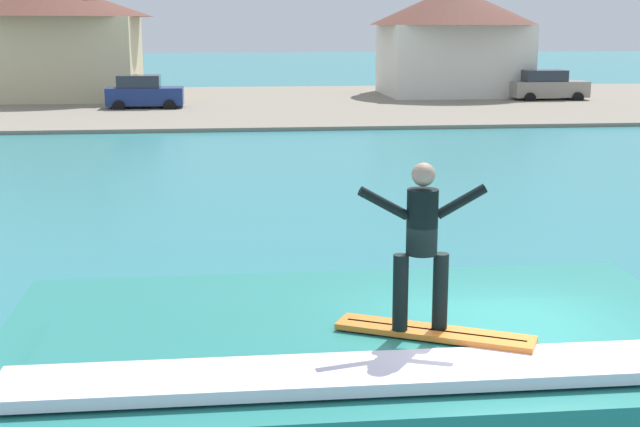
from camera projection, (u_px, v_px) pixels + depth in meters
wave_crest at (359, 377)px, 9.86m from camera, size 7.94×4.63×1.35m
surfboard at (434, 332)px, 9.12m from camera, size 2.02×1.30×0.06m
surfer at (422, 237)px, 8.93m from camera, size 1.33×0.32×1.75m
shoreline_bank at (274, 103)px, 49.35m from camera, size 120.00×24.54×0.17m
car_near_shore at (144, 93)px, 45.87m from camera, size 3.94×2.13×1.86m
car_far_shore at (547, 86)px, 50.82m from camera, size 4.35×2.07×1.86m
house_with_chimney at (57, 35)px, 51.14m from camera, size 11.26×11.26×7.23m
house_gabled_white at (453, 35)px, 53.62m from camera, size 10.25×10.25×6.69m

